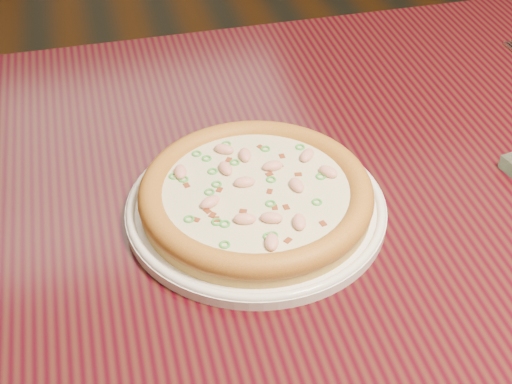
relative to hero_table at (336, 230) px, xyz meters
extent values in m
plane|color=black|center=(0.01, 0.56, -0.65)|extent=(9.00, 9.00, 0.00)
cube|color=black|center=(0.00, 0.00, 0.08)|extent=(1.20, 0.80, 0.04)
cylinder|color=white|center=(-0.12, -0.05, 0.10)|extent=(0.29, 0.29, 0.01)
torus|color=white|center=(-0.12, -0.05, 0.11)|extent=(0.29, 0.29, 0.01)
cylinder|color=tan|center=(-0.12, -0.05, 0.12)|extent=(0.26, 0.26, 0.02)
torus|color=#C38630|center=(-0.12, -0.05, 0.13)|extent=(0.26, 0.26, 0.03)
cylinder|color=#E3EAC0|center=(-0.12, -0.05, 0.13)|extent=(0.21, 0.21, 0.00)
ellipsoid|color=#F2B29E|center=(-0.03, -0.04, 0.14)|extent=(0.03, 0.03, 0.01)
ellipsoid|color=#F2B29E|center=(-0.14, -0.10, 0.14)|extent=(0.03, 0.02, 0.01)
ellipsoid|color=#F2B29E|center=(-0.05, -0.01, 0.14)|extent=(0.03, 0.03, 0.01)
ellipsoid|color=#F2B29E|center=(-0.15, -0.01, 0.14)|extent=(0.02, 0.03, 0.01)
ellipsoid|color=#F2B29E|center=(-0.14, 0.03, 0.14)|extent=(0.03, 0.02, 0.01)
ellipsoid|color=#F2B29E|center=(-0.09, -0.12, 0.14)|extent=(0.02, 0.03, 0.01)
ellipsoid|color=#F2B29E|center=(-0.20, 0.00, 0.14)|extent=(0.02, 0.03, 0.01)
ellipsoid|color=#F2B29E|center=(-0.12, 0.01, 0.14)|extent=(0.02, 0.03, 0.01)
ellipsoid|color=#F2B29E|center=(-0.08, -0.06, 0.14)|extent=(0.02, 0.03, 0.01)
ellipsoid|color=#F2B29E|center=(-0.13, -0.14, 0.14)|extent=(0.02, 0.03, 0.01)
ellipsoid|color=#F2B29E|center=(-0.17, -0.06, 0.14)|extent=(0.03, 0.02, 0.01)
ellipsoid|color=#F2B29E|center=(-0.13, -0.04, 0.14)|extent=(0.03, 0.02, 0.01)
ellipsoid|color=#F2B29E|center=(-0.12, -0.10, 0.14)|extent=(0.03, 0.02, 0.01)
ellipsoid|color=#F2B29E|center=(-0.09, -0.02, 0.14)|extent=(0.02, 0.01, 0.01)
cube|color=maroon|center=(-0.17, -0.09, 0.13)|extent=(0.01, 0.01, 0.00)
cube|color=maroon|center=(-0.10, -0.09, 0.13)|extent=(0.01, 0.01, 0.00)
cube|color=maroon|center=(-0.19, -0.03, 0.13)|extent=(0.01, 0.01, 0.00)
cube|color=maroon|center=(-0.11, -0.11, 0.13)|extent=(0.01, 0.01, 0.00)
cube|color=maroon|center=(-0.11, -0.06, 0.13)|extent=(0.01, 0.01, 0.00)
cube|color=maroon|center=(-0.08, -0.02, 0.13)|extent=(0.01, 0.01, 0.00)
cube|color=maroon|center=(-0.08, 0.00, 0.13)|extent=(0.01, 0.01, 0.00)
cube|color=maroon|center=(-0.18, -0.08, 0.13)|extent=(0.01, 0.01, 0.00)
cube|color=maroon|center=(-0.07, -0.12, 0.13)|extent=(0.01, 0.01, 0.00)
cube|color=maroon|center=(-0.14, 0.01, 0.13)|extent=(0.01, 0.01, 0.00)
cube|color=maroon|center=(-0.10, 0.02, 0.13)|extent=(0.01, 0.01, 0.00)
cube|color=maroon|center=(-0.10, -0.03, 0.13)|extent=(0.01, 0.01, 0.00)
cube|color=maroon|center=(-0.07, -0.04, 0.13)|extent=(0.01, 0.01, 0.00)
cube|color=maroon|center=(-0.11, -0.14, 0.13)|extent=(0.01, 0.01, 0.00)
cube|color=maroon|center=(-0.14, -0.08, 0.13)|extent=(0.01, 0.01, 0.00)
cube|color=maroon|center=(-0.11, -0.09, 0.13)|extent=(0.01, 0.01, 0.00)
cube|color=maroon|center=(-0.18, -0.07, 0.13)|extent=(0.01, 0.01, 0.00)
cube|color=maroon|center=(-0.19, -0.08, 0.13)|extent=(0.01, 0.01, 0.00)
cube|color=maroon|center=(-0.16, -0.04, 0.13)|extent=(0.01, 0.01, 0.00)
torus|color=green|center=(-0.17, -0.10, 0.13)|extent=(0.02, 0.02, 0.00)
torus|color=green|center=(-0.17, 0.03, 0.13)|extent=(0.02, 0.02, 0.00)
torus|color=green|center=(-0.17, -0.04, 0.13)|extent=(0.01, 0.01, 0.00)
torus|color=green|center=(-0.16, -0.01, 0.13)|extent=(0.02, 0.02, 0.00)
torus|color=green|center=(-0.17, -0.09, 0.13)|extent=(0.02, 0.02, 0.00)
torus|color=green|center=(-0.09, -0.01, 0.13)|extent=(0.02, 0.02, 0.00)
torus|color=green|center=(-0.11, -0.08, 0.13)|extent=(0.02, 0.02, 0.00)
torus|color=green|center=(-0.12, -0.13, 0.13)|extent=(0.02, 0.02, 0.00)
torus|color=green|center=(-0.20, -0.01, 0.13)|extent=(0.02, 0.02, 0.00)
torus|color=green|center=(-0.17, -0.13, 0.13)|extent=(0.02, 0.02, 0.00)
torus|color=green|center=(-0.16, 0.02, 0.13)|extent=(0.01, 0.01, 0.00)
torus|color=green|center=(-0.09, 0.02, 0.13)|extent=(0.01, 0.01, 0.00)
torus|color=green|center=(-0.13, 0.04, 0.13)|extent=(0.01, 0.01, 0.00)
torus|color=green|center=(-0.04, -0.05, 0.13)|extent=(0.01, 0.01, 0.00)
torus|color=green|center=(-0.05, 0.01, 0.13)|extent=(0.01, 0.01, 0.00)
torus|color=green|center=(-0.16, -0.03, 0.13)|extent=(0.02, 0.02, 0.00)
torus|color=green|center=(-0.10, -0.04, 0.13)|extent=(0.01, 0.01, 0.00)
torus|color=green|center=(-0.06, -0.09, 0.13)|extent=(0.02, 0.02, 0.00)
torus|color=green|center=(-0.20, -0.01, 0.13)|extent=(0.01, 0.01, 0.00)
torus|color=green|center=(-0.13, 0.00, 0.13)|extent=(0.02, 0.02, 0.00)
torus|color=green|center=(-0.13, -0.03, 0.13)|extent=(0.01, 0.01, 0.00)
torus|color=green|center=(-0.03, -0.05, 0.13)|extent=(0.02, 0.02, 0.00)
torus|color=green|center=(-0.13, -0.13, 0.13)|extent=(0.02, 0.02, 0.00)
torus|color=green|center=(-0.20, -0.08, 0.13)|extent=(0.01, 0.01, 0.00)
cube|color=silver|center=(0.35, 0.22, 0.10)|extent=(0.00, 0.05, 0.00)
camera|label=1|loc=(-0.27, -0.64, 0.63)|focal=50.00mm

